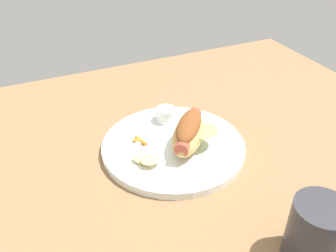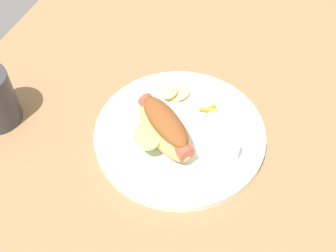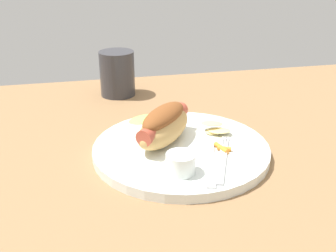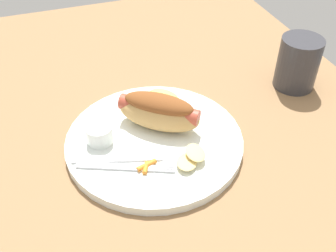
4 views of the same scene
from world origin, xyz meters
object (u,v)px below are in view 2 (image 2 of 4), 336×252
Objects in this scene: hot_dog at (165,127)px; knife at (224,129)px; carrot_garnish at (209,109)px; plate at (179,136)px; sauce_ramekin at (226,150)px; chips_pile at (175,94)px; fork at (225,120)px.

knife is (5.60, -8.90, -3.16)cm from hot_dog.
hot_dog is 4.36× the size of carrot_garnish.
plate is 2.00× the size of hot_dog.
plate is 9.21cm from sauce_ramekin.
plate is 7.97cm from knife.
hot_dog is at bearing -169.56° from chips_pile.
fork is 10.52cm from chips_pile.
carrot_garnish is (8.44, 5.41, -1.15)cm from sauce_ramekin.
knife is (5.14, 1.60, -1.37)cm from sauce_ramekin.
fork is (5.56, -6.68, 1.00)cm from plate.
chips_pile is at bearing 10.99° from fork.
carrot_garnish is (6.71, -3.32, 1.20)cm from plate.
hot_dog is 11.88cm from fork.
fork is at bearing -61.26° from knife.
plate is 2.07× the size of knife.
hot_dog reaches higher than sauce_ramekin.
knife is at bearing -108.87° from hot_dog.
plate is at bearing 78.81° from sauce_ramekin.
carrot_garnish is at bearing -24.13° from knife.
hot_dog reaches higher than carrot_garnish.
chips_pile is (9.95, 1.83, -2.50)cm from hot_dog.
sauce_ramekin is 0.31× the size of knife.
chips_pile reaches higher than fork.
hot_dog is at bearing 141.22° from plate.
plate is 6.67× the size of sauce_ramekin.
hot_dog is at bearing 65.64° from fork.
sauce_ramekin is 5.55cm from knife.
chips_pile is 7.00cm from carrot_garnish.
carrot_garnish is at bearing -26.31° from plate.
chips_pile reaches higher than knife.
hot_dog is 1.01× the size of fork.
chips_pile reaches higher than plate.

